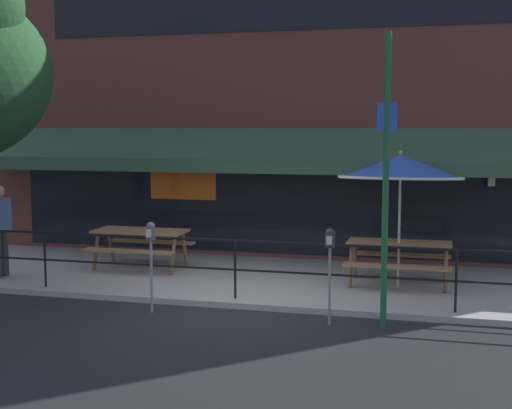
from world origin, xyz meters
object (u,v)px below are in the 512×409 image
patio_umbrella_centre (400,168)px  pedestrian_walking (0,226)px  parking_meter_near (151,240)px  parking_meter_far (330,247)px  street_sign_pole (386,179)px  picnic_table_left (141,238)px  picnic_table_centre (399,251)px

patio_umbrella_centre → pedestrian_walking: patio_umbrella_centre is taller
patio_umbrella_centre → parking_meter_near: size_ratio=1.67×
parking_meter_near → parking_meter_far: same height
parking_meter_far → street_sign_pole: (0.77, 0.05, 1.00)m
picnic_table_left → parking_meter_far: parking_meter_far is taller
picnic_table_centre → parking_meter_near: size_ratio=1.27×
picnic_table_left → parking_meter_far: size_ratio=1.27×
patio_umbrella_centre → street_sign_pole: bearing=-91.8°
picnic_table_centre → street_sign_pole: bearing=-91.7°
picnic_table_left → picnic_table_centre: same height
pedestrian_walking → street_sign_pole: street_sign_pole is taller
parking_meter_far → picnic_table_centre: bearing=71.1°
picnic_table_centre → parking_meter_far: (-0.85, -2.46, 0.44)m
picnic_table_left → parking_meter_near: (1.38, -2.72, 0.44)m
street_sign_pole → parking_meter_near: bearing=-179.0°
parking_meter_near → street_sign_pole: street_sign_pole is taller
picnic_table_centre → street_sign_pole: street_sign_pole is taller
picnic_table_centre → pedestrian_walking: bearing=-170.9°
pedestrian_walking → parking_meter_near: (3.56, -1.32, 0.09)m
picnic_table_centre → parking_meter_near: bearing=-145.7°
picnic_table_centre → patio_umbrella_centre: bearing=-90.0°
picnic_table_centre → patio_umbrella_centre: 1.48m
pedestrian_walking → parking_meter_far: bearing=-11.7°
patio_umbrella_centre → parking_meter_far: 2.72m
patio_umbrella_centre → pedestrian_walking: bearing=-171.7°
picnic_table_centre → patio_umbrella_centre: (0.00, -0.10, 1.47)m
picnic_table_left → picnic_table_centre: 5.01m
parking_meter_near → picnic_table_left: bearing=116.8°
picnic_table_left → picnic_table_centre: size_ratio=1.00×
picnic_table_centre → parking_meter_far: 2.64m
picnic_table_left → patio_umbrella_centre: 5.23m
picnic_table_left → street_sign_pole: 5.79m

